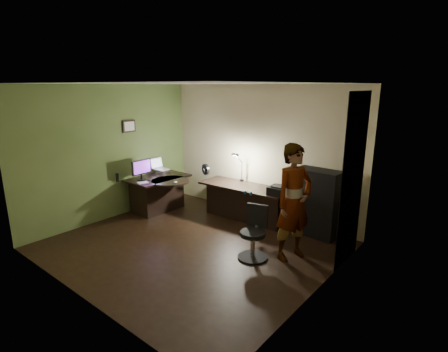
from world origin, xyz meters
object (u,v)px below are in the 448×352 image
Objects in this scene: desk_right at (244,203)px; office_chair at (253,233)px; desk_left at (159,194)px; cabinet at (316,203)px; monitor at (141,173)px; person at (294,202)px.

desk_right is 2.24× the size of office_chair.
desk_left is 1.06× the size of cabinet.
cabinet reaches higher than office_chair.
office_chair is (2.95, -0.16, -0.49)m from monitor.
monitor reaches higher than desk_left.
desk_left reaches higher than desk_right.
desk_right is 1.85m from person.
monitor reaches higher than desk_right.
desk_left is 1.54× the size of office_chair.
cabinet reaches higher than desk_right.
desk_right is 1.03× the size of person.
monitor is 3.42m from person.
monitor is 3.00m from office_chair.
monitor is (-3.31, -1.34, 0.30)m from cabinet.
office_chair is (1.10, -1.27, 0.07)m from desk_right.
office_chair is at bearing 152.99° from person.
cabinet is 1.11m from person.
desk_left is 2.92m from office_chair.
desk_left is 1.92m from desk_right.
desk_left is 0.71× the size of person.
cabinet is 1.55m from office_chair.
desk_right is at bearing 116.07° from office_chair.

